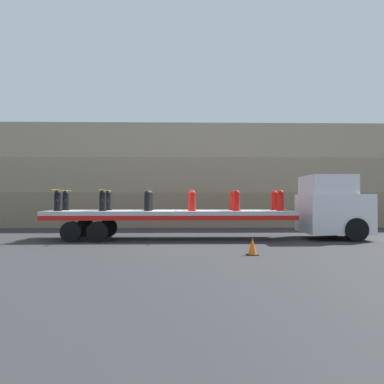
# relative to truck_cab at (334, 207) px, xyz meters

# --- Properties ---
(ground_plane) EXTENTS (120.00, 120.00, 0.00)m
(ground_plane) POSITION_rel_truck_cab_xyz_m (-7.47, 0.00, -1.44)
(ground_plane) COLOR #2D2D30
(rock_cliff) EXTENTS (60.00, 3.30, 6.60)m
(rock_cliff) POSITION_rel_truck_cab_xyz_m (-7.47, 7.86, 1.86)
(rock_cliff) COLOR #84755B
(rock_cliff) RESTS_ON ground_plane
(truck_cab) EXTENTS (2.77, 2.71, 2.87)m
(truck_cab) POSITION_rel_truck_cab_xyz_m (0.00, 0.00, 0.00)
(truck_cab) COLOR silver
(truck_cab) RESTS_ON ground_plane
(flatbed_trailer) EXTENTS (10.94, 2.61, 1.29)m
(flatbed_trailer) POSITION_rel_truck_cab_xyz_m (-8.00, 0.00, -0.36)
(flatbed_trailer) COLOR #B2B2B7
(flatbed_trailer) RESTS_ON ground_plane
(fire_hydrant_black_near_0) EXTENTS (0.37, 0.51, 0.91)m
(fire_hydrant_black_near_0) POSITION_rel_truck_cab_xyz_m (-12.34, -0.55, 0.29)
(fire_hydrant_black_near_0) COLOR black
(fire_hydrant_black_near_0) RESTS_ON flatbed_trailer
(fire_hydrant_black_far_0) EXTENTS (0.37, 0.51, 0.91)m
(fire_hydrant_black_far_0) POSITION_rel_truck_cab_xyz_m (-12.34, 0.55, 0.29)
(fire_hydrant_black_far_0) COLOR black
(fire_hydrant_black_far_0) RESTS_ON flatbed_trailer
(fire_hydrant_black_near_1) EXTENTS (0.37, 0.51, 0.91)m
(fire_hydrant_black_near_1) POSITION_rel_truck_cab_xyz_m (-10.40, -0.55, 0.29)
(fire_hydrant_black_near_1) COLOR black
(fire_hydrant_black_near_1) RESTS_ON flatbed_trailer
(fire_hydrant_black_far_1) EXTENTS (0.37, 0.51, 0.91)m
(fire_hydrant_black_far_1) POSITION_rel_truck_cab_xyz_m (-10.40, 0.55, 0.29)
(fire_hydrant_black_far_1) COLOR black
(fire_hydrant_black_far_1) RESTS_ON flatbed_trailer
(fire_hydrant_black_near_2) EXTENTS (0.37, 0.51, 0.91)m
(fire_hydrant_black_near_2) POSITION_rel_truck_cab_xyz_m (-8.45, -0.55, 0.29)
(fire_hydrant_black_near_2) COLOR black
(fire_hydrant_black_near_2) RESTS_ON flatbed_trailer
(fire_hydrant_black_far_2) EXTENTS (0.37, 0.51, 0.91)m
(fire_hydrant_black_far_2) POSITION_rel_truck_cab_xyz_m (-8.45, 0.55, 0.29)
(fire_hydrant_black_far_2) COLOR black
(fire_hydrant_black_far_2) RESTS_ON flatbed_trailer
(fire_hydrant_red_near_3) EXTENTS (0.37, 0.51, 0.91)m
(fire_hydrant_red_near_3) POSITION_rel_truck_cab_xyz_m (-6.50, -0.55, 0.29)
(fire_hydrant_red_near_3) COLOR red
(fire_hydrant_red_near_3) RESTS_ON flatbed_trailer
(fire_hydrant_red_far_3) EXTENTS (0.37, 0.51, 0.91)m
(fire_hydrant_red_far_3) POSITION_rel_truck_cab_xyz_m (-6.50, 0.55, 0.29)
(fire_hydrant_red_far_3) COLOR red
(fire_hydrant_red_far_3) RESTS_ON flatbed_trailer
(fire_hydrant_red_near_4) EXTENTS (0.37, 0.51, 0.91)m
(fire_hydrant_red_near_4) POSITION_rel_truck_cab_xyz_m (-4.55, -0.55, 0.29)
(fire_hydrant_red_near_4) COLOR red
(fire_hydrant_red_near_4) RESTS_ON flatbed_trailer
(fire_hydrant_red_far_4) EXTENTS (0.37, 0.51, 0.91)m
(fire_hydrant_red_far_4) POSITION_rel_truck_cab_xyz_m (-4.55, 0.55, 0.29)
(fire_hydrant_red_far_4) COLOR red
(fire_hydrant_red_far_4) RESTS_ON flatbed_trailer
(fire_hydrant_red_near_5) EXTENTS (0.37, 0.51, 0.91)m
(fire_hydrant_red_near_5) POSITION_rel_truck_cab_xyz_m (-2.60, -0.55, 0.29)
(fire_hydrant_red_near_5) COLOR red
(fire_hydrant_red_near_5) RESTS_ON flatbed_trailer
(fire_hydrant_red_far_5) EXTENTS (0.37, 0.51, 0.91)m
(fire_hydrant_red_far_5) POSITION_rel_truck_cab_xyz_m (-2.60, 0.55, 0.29)
(fire_hydrant_red_far_5) COLOR red
(fire_hydrant_red_far_5) RESTS_ON flatbed_trailer
(cargo_strap_rear) EXTENTS (0.05, 2.71, 0.01)m
(cargo_strap_rear) POSITION_rel_truck_cab_xyz_m (-12.34, 0.00, 0.77)
(cargo_strap_rear) COLOR yellow
(cargo_strap_rear) RESTS_ON fire_hydrant_black_near_0
(cargo_strap_middle) EXTENTS (0.05, 2.71, 0.01)m
(cargo_strap_middle) POSITION_rel_truck_cab_xyz_m (-10.40, 0.00, 0.77)
(cargo_strap_middle) COLOR yellow
(cargo_strap_middle) RESTS_ON fire_hydrant_black_near_1
(cargo_strap_front) EXTENTS (0.05, 2.71, 0.01)m
(cargo_strap_front) POSITION_rel_truck_cab_xyz_m (-6.50, 0.00, 0.77)
(cargo_strap_front) COLOR yellow
(cargo_strap_front) RESTS_ON fire_hydrant_red_near_3
(traffic_cone) EXTENTS (0.37, 0.37, 0.57)m
(traffic_cone) POSITION_rel_truck_cab_xyz_m (-4.64, -4.79, -1.16)
(traffic_cone) COLOR black
(traffic_cone) RESTS_ON ground_plane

